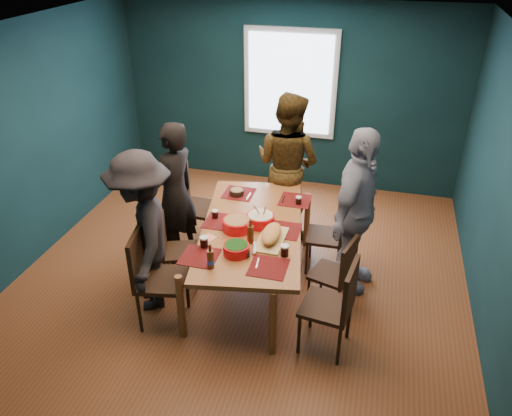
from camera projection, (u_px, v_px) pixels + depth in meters
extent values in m
cube|color=brown|center=(245.00, 272.00, 5.85)|extent=(5.00, 5.00, 0.01)
cube|color=white|center=(241.00, 31.00, 4.51)|extent=(5.00, 5.00, 0.01)
cube|color=#0F2F33|center=(34.00, 143.00, 5.73)|extent=(0.01, 5.00, 2.70)
cube|color=#0F2F33|center=(502.00, 195.00, 4.63)|extent=(0.01, 5.00, 2.70)
cube|color=#0F2F33|center=(290.00, 97.00, 7.28)|extent=(5.00, 0.01, 2.70)
cube|color=#0F2F33|center=(132.00, 332.00, 3.08)|extent=(5.00, 0.01, 2.70)
cube|color=silver|center=(290.00, 84.00, 7.16)|extent=(1.35, 0.06, 1.55)
cube|color=#A05630|center=(252.00, 228.00, 5.26)|extent=(1.36, 2.19, 0.05)
cylinder|color=#A05630|center=(181.00, 307.00, 4.76)|extent=(0.07, 0.07, 0.73)
cylinder|color=#A05630|center=(273.00, 323.00, 4.56)|extent=(0.07, 0.07, 0.73)
cylinder|color=#A05630|center=(237.00, 211.00, 6.34)|extent=(0.07, 0.07, 0.73)
cylinder|color=#A05630|center=(307.00, 221.00, 6.14)|extent=(0.07, 0.07, 0.73)
cube|color=#321F10|center=(197.00, 208.00, 6.17)|extent=(0.48, 0.48, 0.04)
cube|color=#321F10|center=(180.00, 186.00, 6.09)|extent=(0.07, 0.46, 0.50)
cylinder|color=#321F10|center=(177.00, 231.00, 6.19)|extent=(0.03, 0.03, 0.46)
cylinder|color=#321F10|center=(206.00, 236.00, 6.08)|extent=(0.03, 0.03, 0.46)
cylinder|color=#321F10|center=(190.00, 215.00, 6.51)|extent=(0.03, 0.03, 0.46)
cylinder|color=#321F10|center=(218.00, 220.00, 6.41)|extent=(0.03, 0.03, 0.46)
cube|color=#321F10|center=(180.00, 251.00, 5.48)|extent=(0.49, 0.49, 0.04)
cube|color=#321F10|center=(162.00, 235.00, 5.36)|extent=(0.16, 0.37, 0.42)
cylinder|color=#321F10|center=(166.00, 277.00, 5.44)|extent=(0.03, 0.03, 0.39)
cylinder|color=#321F10|center=(196.00, 275.00, 5.46)|extent=(0.03, 0.03, 0.39)
cylinder|color=#321F10|center=(168.00, 259.00, 5.72)|extent=(0.03, 0.03, 0.39)
cylinder|color=#321F10|center=(197.00, 258.00, 5.75)|extent=(0.03, 0.03, 0.39)
cube|color=#321F10|center=(162.00, 280.00, 4.90)|extent=(0.54, 0.54, 0.04)
cube|color=#321F10|center=(137.00, 256.00, 4.78)|extent=(0.13, 0.46, 0.51)
cylinder|color=#321F10|center=(139.00, 313.00, 4.87)|extent=(0.04, 0.04, 0.47)
cylinder|color=#321F10|center=(180.00, 315.00, 4.85)|extent=(0.04, 0.04, 0.47)
cylinder|color=#321F10|center=(150.00, 287.00, 5.21)|extent=(0.04, 0.04, 0.47)
cylinder|color=#321F10|center=(187.00, 289.00, 5.19)|extent=(0.04, 0.04, 0.47)
cube|color=#321F10|center=(325.00, 236.00, 5.70)|extent=(0.42, 0.42, 0.04)
cube|color=#321F10|center=(343.00, 220.00, 5.55)|extent=(0.05, 0.41, 0.45)
cylinder|color=#321F10|center=(307.00, 259.00, 5.70)|extent=(0.03, 0.03, 0.42)
cylinder|color=#321F10|center=(337.00, 263.00, 5.63)|extent=(0.03, 0.03, 0.42)
cylinder|color=#321F10|center=(311.00, 243.00, 6.00)|extent=(0.03, 0.03, 0.42)
cylinder|color=#321F10|center=(340.00, 246.00, 5.93)|extent=(0.03, 0.03, 0.42)
cube|color=#321F10|center=(331.00, 274.00, 5.13)|extent=(0.48, 0.48, 0.04)
cube|color=#321F10|center=(349.00, 261.00, 4.94)|extent=(0.14, 0.38, 0.42)
cylinder|color=#321F10|center=(308.00, 294.00, 5.18)|extent=(0.03, 0.03, 0.39)
cylinder|color=#321F10|center=(338.00, 305.00, 5.04)|extent=(0.03, 0.03, 0.39)
cylinder|color=#321F10|center=(322.00, 277.00, 5.43)|extent=(0.03, 0.03, 0.39)
cylinder|color=#321F10|center=(350.00, 287.00, 5.28)|extent=(0.03, 0.03, 0.39)
cube|color=#321F10|center=(326.00, 307.00, 4.59)|extent=(0.50, 0.50, 0.04)
cube|color=#321F10|center=(350.00, 290.00, 4.40)|extent=(0.10, 0.44, 0.48)
cylinder|color=#321F10|center=(299.00, 335.00, 4.63)|extent=(0.03, 0.03, 0.45)
cylinder|color=#321F10|center=(339.00, 346.00, 4.50)|extent=(0.03, 0.03, 0.45)
cylinder|color=#321F10|center=(311.00, 309.00, 4.93)|extent=(0.03, 0.03, 0.45)
cylinder|color=#321F10|center=(349.00, 319.00, 4.80)|extent=(0.03, 0.03, 0.45)
imported|color=black|center=(175.00, 194.00, 5.69)|extent=(0.60, 0.73, 1.72)
imported|color=black|center=(288.00, 164.00, 6.26)|extent=(1.08, 0.97, 1.84)
imported|color=white|center=(356.00, 212.00, 5.21)|extent=(0.72, 1.16, 1.85)
imported|color=black|center=(143.00, 233.00, 4.96)|extent=(1.05, 1.28, 1.73)
cylinder|color=red|center=(237.00, 225.00, 5.15)|extent=(0.30, 0.30, 0.12)
cylinder|color=#589937|center=(237.00, 220.00, 5.13)|extent=(0.26, 0.26, 0.02)
cylinder|color=red|center=(260.00, 220.00, 5.24)|extent=(0.29, 0.29, 0.12)
cylinder|color=beige|center=(261.00, 215.00, 5.22)|extent=(0.26, 0.26, 0.02)
cylinder|color=tan|center=(264.00, 212.00, 5.18)|extent=(0.09, 0.16, 0.23)
cylinder|color=tan|center=(258.00, 211.00, 5.20)|extent=(0.07, 0.17, 0.23)
cylinder|color=red|center=(236.00, 249.00, 4.78)|extent=(0.25, 0.25, 0.11)
cylinder|color=#154A12|center=(236.00, 245.00, 4.75)|extent=(0.22, 0.22, 0.02)
cube|color=tan|center=(271.00, 239.00, 5.00)|extent=(0.27, 0.52, 0.02)
ellipsoid|color=#DB894E|center=(271.00, 234.00, 4.97)|extent=(0.19, 0.41, 0.12)
cube|color=#B1B0B7|center=(254.00, 247.00, 4.85)|extent=(0.07, 0.20, 0.00)
cylinder|color=black|center=(249.00, 253.00, 4.76)|extent=(0.05, 0.11, 0.02)
sphere|color=#1D5413|center=(269.00, 239.00, 4.87)|extent=(0.04, 0.04, 0.04)
sphere|color=#1D5413|center=(271.00, 233.00, 4.97)|extent=(0.04, 0.04, 0.04)
sphere|color=#1D5413|center=(274.00, 227.00, 5.06)|extent=(0.04, 0.04, 0.04)
cylinder|color=black|center=(237.00, 192.00, 5.83)|extent=(0.17, 0.17, 0.07)
cylinder|color=#589937|center=(237.00, 190.00, 5.82)|extent=(0.14, 0.14, 0.02)
cylinder|color=#48220D|center=(211.00, 259.00, 4.57)|extent=(0.06, 0.06, 0.18)
cylinder|color=#48220D|center=(210.00, 248.00, 4.51)|extent=(0.03, 0.03, 0.07)
cylinder|color=#1A3EB7|center=(211.00, 262.00, 4.59)|extent=(0.07, 0.07, 0.04)
cylinder|color=#48220D|center=(250.00, 234.00, 4.93)|extent=(0.07, 0.07, 0.19)
cylinder|color=#48220D|center=(250.00, 223.00, 4.87)|extent=(0.03, 0.03, 0.07)
cylinder|color=black|center=(204.00, 242.00, 4.88)|extent=(0.08, 0.08, 0.11)
cylinder|color=silver|center=(204.00, 238.00, 4.85)|extent=(0.08, 0.08, 0.02)
cylinder|color=black|center=(285.00, 251.00, 4.75)|extent=(0.08, 0.08, 0.11)
cylinder|color=silver|center=(285.00, 246.00, 4.73)|extent=(0.08, 0.08, 0.02)
cylinder|color=black|center=(299.00, 201.00, 5.63)|extent=(0.06, 0.06, 0.09)
cylinder|color=silver|center=(299.00, 197.00, 5.61)|extent=(0.07, 0.07, 0.01)
cylinder|color=black|center=(215.00, 214.00, 5.37)|extent=(0.06, 0.06, 0.09)
cylinder|color=silver|center=(215.00, 211.00, 5.35)|extent=(0.07, 0.07, 0.01)
cube|color=#F28266|center=(285.00, 230.00, 5.17)|extent=(0.17, 0.17, 0.00)
cube|color=#F28266|center=(208.00, 238.00, 5.05)|extent=(0.17, 0.17, 0.00)
cube|color=#F28266|center=(272.00, 269.00, 4.59)|extent=(0.20, 0.20, 0.00)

